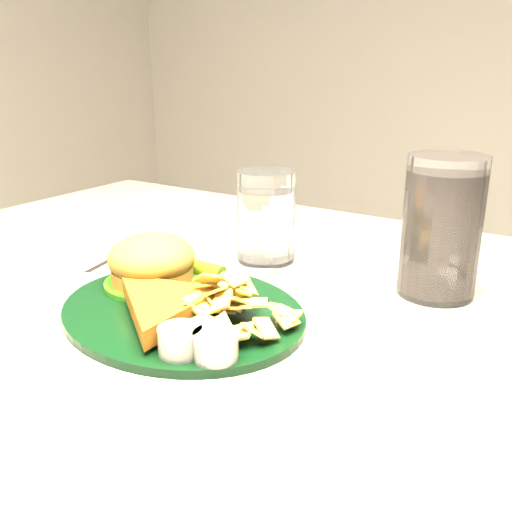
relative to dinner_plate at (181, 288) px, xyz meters
The scene contains 5 objects.
dinner_plate is the anchor object (origin of this frame).
water_glass 0.19m from the dinner_plate, 95.62° to the left, with size 0.07×0.07×0.12m, color white.
cola_glass 0.28m from the dinner_plate, 44.77° to the left, with size 0.08×0.08×0.15m, color black.
spoon 0.20m from the dinner_plate, 157.86° to the left, with size 0.04×0.13×0.01m, color silver, non-canonical shape.
wrapped_straw 0.15m from the dinner_plate, 84.75° to the left, with size 0.19×0.07×0.01m, color silver, non-canonical shape.
Camera 1 is at (0.29, -0.47, 1.00)m, focal length 40.00 mm.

